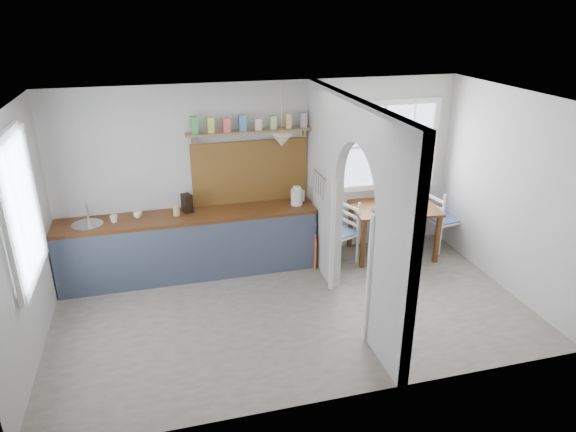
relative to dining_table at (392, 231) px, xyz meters
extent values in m
cube|color=gray|center=(-1.86, -1.14, -0.39)|extent=(5.80, 3.20, 0.01)
cube|color=beige|center=(-1.86, -1.14, 2.21)|extent=(5.80, 3.20, 0.01)
cube|color=beige|center=(-1.86, 0.46, 0.91)|extent=(5.80, 0.01, 2.60)
cube|color=beige|center=(-1.86, -2.74, 0.91)|extent=(5.80, 0.01, 2.60)
cube|color=beige|center=(-4.76, -1.14, 0.91)|extent=(0.01, 3.20, 2.60)
cube|color=beige|center=(1.04, -1.14, 0.91)|extent=(0.01, 3.20, 2.60)
cube|color=beige|center=(-1.16, -2.34, 0.91)|extent=(0.12, 0.80, 2.60)
cube|color=beige|center=(-1.16, -0.14, 0.91)|extent=(0.12, 1.20, 2.60)
cube|color=beige|center=(-1.16, -1.34, 1.69)|extent=(0.12, 1.20, 1.05)
cube|color=#573316|center=(-2.99, 0.16, 0.49)|extent=(3.50, 0.60, 0.05)
cube|color=#465464|center=(-2.99, -0.13, 0.04)|extent=(3.50, 0.03, 0.85)
cube|color=black|center=(-2.99, 0.21, 0.04)|extent=(3.46, 0.45, 0.85)
cylinder|color=silver|center=(-4.29, 0.16, 0.50)|extent=(0.40, 0.40, 0.02)
cube|color=brown|center=(-2.07, 0.43, 0.96)|extent=(1.65, 0.03, 0.90)
cube|color=olive|center=(-2.07, 0.35, 1.56)|extent=(1.75, 0.20, 0.03)
cube|color=#348C3E|center=(-2.81, 0.35, 1.67)|extent=(0.09, 0.09, 0.18)
cube|color=gold|center=(-2.60, 0.35, 1.67)|extent=(0.09, 0.09, 0.18)
cube|color=#C54B3F|center=(-2.39, 0.35, 1.67)|extent=(0.09, 0.09, 0.18)
cube|color=teal|center=(-2.17, 0.35, 1.67)|extent=(0.09, 0.09, 0.18)
cube|color=beige|center=(-1.96, 0.35, 1.67)|extent=(0.09, 0.09, 0.18)
cube|color=#98B76F|center=(-1.75, 0.35, 1.67)|extent=(0.09, 0.09, 0.18)
cube|color=tan|center=(-1.53, 0.35, 1.67)|extent=(0.09, 0.09, 0.18)
cube|color=gray|center=(-1.32, 0.35, 1.67)|extent=(0.09, 0.09, 0.18)
cone|color=white|center=(-1.71, 0.01, 1.49)|extent=(0.26, 0.26, 0.16)
cylinder|color=silver|center=(-1.25, -0.24, 1.06)|extent=(0.02, 0.50, 0.02)
imported|color=silver|center=(-3.95, 0.14, 0.56)|extent=(0.13, 0.13, 0.10)
imported|color=#EDE8CC|center=(-3.65, 0.22, 0.56)|extent=(0.12, 0.12, 0.09)
cube|color=black|center=(-2.99, 0.27, 0.64)|extent=(0.16, 0.19, 0.25)
cylinder|color=tan|center=(-3.15, 0.18, 0.58)|extent=(0.11, 0.11, 0.14)
cube|color=#CC3263|center=(-1.28, -0.18, -0.11)|extent=(0.02, 0.03, 0.54)
cube|color=orange|center=(-1.28, -0.21, -0.14)|extent=(0.02, 0.03, 0.48)
imported|color=silver|center=(0.27, -0.08, 0.42)|extent=(0.32, 0.32, 0.07)
imported|color=#4E744D|center=(-0.18, -0.13, 0.43)|extent=(0.09, 0.09, 0.08)
cylinder|color=black|center=(-0.30, -0.08, 0.40)|extent=(0.21, 0.21, 0.02)
imported|color=#6A497E|center=(0.06, 0.21, 0.49)|extent=(0.24, 0.24, 0.21)
camera|label=1|loc=(-3.33, -6.42, 3.17)|focal=32.00mm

